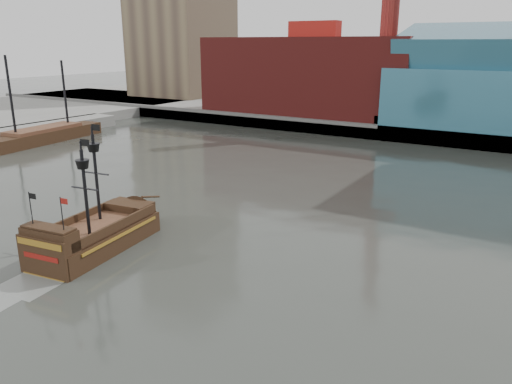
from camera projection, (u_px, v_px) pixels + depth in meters
The scene contains 6 objects.
ground at pixel (138, 303), 31.95m from camera, with size 400.00×400.00×0.00m, color #2B2E28.
promenade_far at pixel (445, 116), 106.75m from camera, with size 220.00×60.00×2.00m, color slate.
seawall at pixel (407, 135), 82.59m from camera, with size 220.00×1.00×2.60m, color #4C4C49.
pier at pixel (15, 134), 85.20m from camera, with size 6.00×40.00×2.00m, color slate.
pirate_ship at pixel (95, 238), 39.91m from camera, with size 6.05×14.61×10.61m.
docked_vessel at pixel (44, 136), 83.39m from camera, with size 7.39×22.30×14.88m.
Camera 1 is at (21.39, -20.36, 16.01)m, focal length 35.00 mm.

